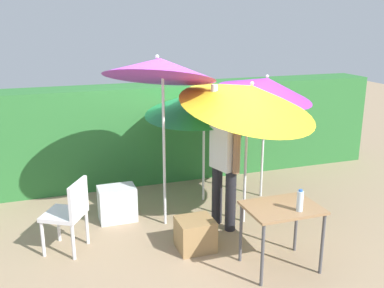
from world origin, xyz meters
The scene contains 12 objects.
ground_plane centered at (0.00, 0.00, 0.00)m, with size 24.00×24.00×0.00m, color #9E8466.
hedge_row centered at (0.00, 2.14, 0.82)m, with size 8.00×0.70×1.63m, color #2D7033.
umbrella_rainbow centered at (1.32, 0.79, 1.73)m, with size 1.48×1.45×2.04m.
umbrella_orange centered at (0.41, 0.91, 1.56)m, with size 1.82×1.80×1.85m.
umbrella_yellow centered at (-0.41, 0.34, 2.10)m, with size 1.48×1.43×2.48m.
umbrella_navy centered at (0.70, 0.05, 1.72)m, with size 1.86×1.82×2.17m.
person_vendor centered at (0.34, 0.01, 0.93)m, with size 0.31×0.55×1.88m.
chair_plastic centered at (-1.63, 0.00, 0.51)m, with size 0.60×0.60×0.89m.
cooler_box centered at (-0.97, 0.66, 0.24)m, with size 0.50×0.35×0.48m, color silver.
crate_cardboard centered at (-0.22, -0.45, 0.19)m, with size 0.43×0.40×0.39m, color #9E7A4C.
folding_table centered at (0.54, -1.14, 0.65)m, with size 0.80×0.60×0.74m.
bottle_water centered at (0.65, -1.29, 0.85)m, with size 0.07×0.07×0.24m.
Camera 1 is at (-1.80, -4.94, 2.69)m, focal length 40.99 mm.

